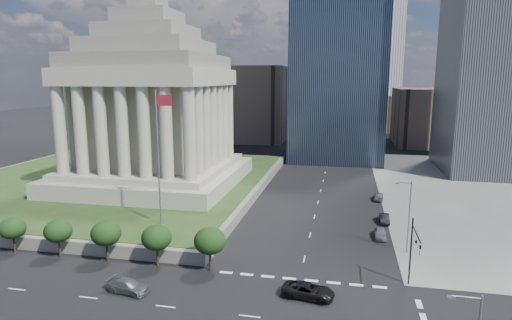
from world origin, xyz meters
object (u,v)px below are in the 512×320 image
(parked_sedan_mid, at_px, (384,219))
(war_memorial, at_px, (152,89))
(suv_grey, at_px, (128,286))
(traffic_signal_ne, at_px, (414,247))
(street_lamp_north, at_px, (408,213))
(parked_sedan_near, at_px, (380,233))
(pickup_truck, at_px, (308,291))
(parked_sedan_far, at_px, (379,197))
(flagpole, at_px, (159,151))

(parked_sedan_mid, bearing_deg, war_memorial, 166.62)
(war_memorial, height_order, suv_grey, war_memorial)
(traffic_signal_ne, relative_size, street_lamp_north, 0.80)
(street_lamp_north, distance_m, parked_sedan_near, 7.60)
(war_memorial, distance_m, pickup_truck, 55.87)
(parked_sedan_far, bearing_deg, war_memorial, -169.88)
(parked_sedan_far, bearing_deg, parked_sedan_mid, -83.37)
(traffic_signal_ne, relative_size, pickup_truck, 1.41)
(war_memorial, bearing_deg, parked_sedan_mid, -13.34)
(pickup_truck, distance_m, parked_sedan_mid, 29.03)
(parked_sedan_near, distance_m, parked_sedan_far, 20.85)
(parked_sedan_far, bearing_deg, pickup_truck, -97.28)
(war_memorial, relative_size, suv_grey, 7.80)
(traffic_signal_ne, xyz_separation_m, parked_sedan_near, (-2.15, 16.27, -4.52))
(war_memorial, distance_m, street_lamp_north, 54.92)
(parked_sedan_near, bearing_deg, war_memorial, 158.53)
(parked_sedan_mid, xyz_separation_m, parked_sedan_far, (0.00, 13.57, 0.03))
(suv_grey, relative_size, parked_sedan_far, 1.17)
(war_memorial, xyz_separation_m, parked_sedan_near, (44.35, -18.04, -20.67))
(suv_grey, bearing_deg, parked_sedan_mid, -35.08)
(traffic_signal_ne, bearing_deg, flagpole, 163.29)
(traffic_signal_ne, bearing_deg, pickup_truck, -161.59)
(parked_sedan_near, bearing_deg, street_lamp_north, -58.37)
(street_lamp_north, height_order, suv_grey, street_lamp_north)
(war_memorial, height_order, parked_sedan_mid, war_memorial)
(flagpole, height_order, street_lamp_north, flagpole)
(street_lamp_north, xyz_separation_m, parked_sedan_near, (-2.98, 4.96, -4.94))
(street_lamp_north, distance_m, parked_sedan_mid, 13.31)
(parked_sedan_near, bearing_deg, parked_sedan_mid, 81.67)
(flagpole, distance_m, parked_sedan_mid, 37.94)
(flagpole, height_order, parked_sedan_near, flagpole)
(parked_sedan_near, xyz_separation_m, parked_sedan_far, (1.15, 20.82, 0.00))
(suv_grey, bearing_deg, parked_sedan_near, -41.77)
(street_lamp_north, bearing_deg, parked_sedan_near, 120.96)
(parked_sedan_near, height_order, parked_sedan_far, parked_sedan_far)
(flagpole, distance_m, parked_sedan_near, 34.99)
(flagpole, height_order, pickup_truck, flagpole)
(street_lamp_north, bearing_deg, suv_grey, -150.36)
(traffic_signal_ne, distance_m, parked_sedan_near, 17.02)
(traffic_signal_ne, xyz_separation_m, pickup_truck, (-11.10, -3.70, -4.46))
(parked_sedan_near, bearing_deg, parked_sedan_far, 87.51)
(flagpole, relative_size, suv_grey, 4.00)
(street_lamp_north, bearing_deg, war_memorial, 154.08)
(street_lamp_north, xyz_separation_m, parked_sedan_far, (-1.83, 25.78, -4.93))
(pickup_truck, xyz_separation_m, suv_grey, (-19.71, -3.00, -0.07))
(parked_sedan_near, xyz_separation_m, parked_sedan_mid, (1.15, 7.25, -0.03))
(street_lamp_north, distance_m, parked_sedan_far, 26.31)
(traffic_signal_ne, xyz_separation_m, suv_grey, (-30.81, -6.70, -4.52))
(street_lamp_north, relative_size, parked_sedan_mid, 2.37)
(traffic_signal_ne, bearing_deg, parked_sedan_near, 97.52)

